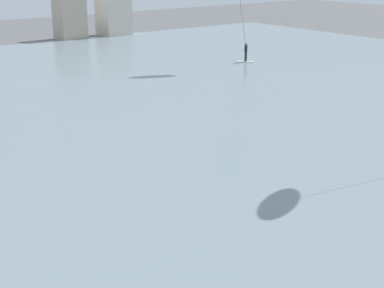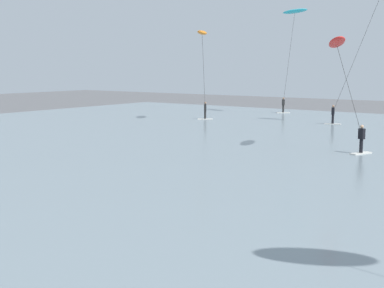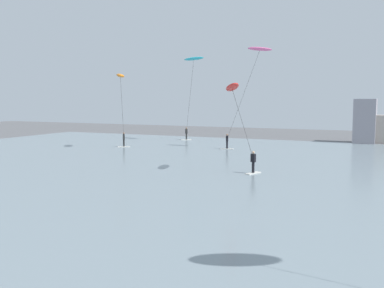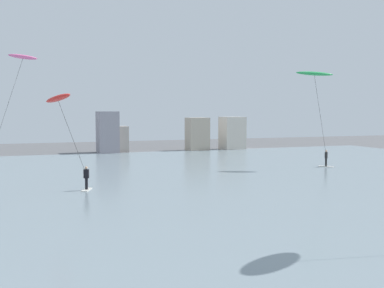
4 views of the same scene
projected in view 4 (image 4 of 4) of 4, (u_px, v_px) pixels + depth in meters
name	position (u px, v px, depth m)	size (l,w,h in m)	color
water_bay	(120.00, 187.00, 31.88)	(84.00, 52.00, 0.10)	gray
far_shore_buildings	(164.00, 134.00, 60.75)	(20.72, 4.17, 5.51)	gray
kitesurfer_green	(315.00, 81.00, 41.82)	(4.02, 2.49, 9.30)	silver
kitesurfer_red	(62.00, 109.00, 29.42)	(3.22, 2.80, 6.72)	silver
kitesurfer_pink	(19.00, 70.00, 42.42)	(5.13, 2.36, 11.05)	silver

